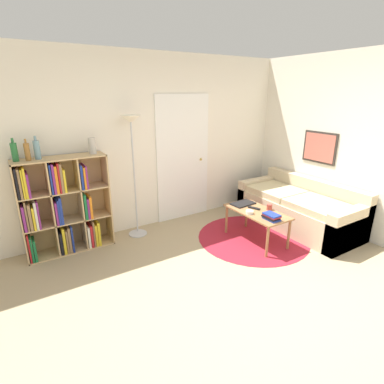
# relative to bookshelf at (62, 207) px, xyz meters

# --- Properties ---
(ground_plane) EXTENTS (14.00, 14.00, 0.00)m
(ground_plane) POSITION_rel_bookshelf_xyz_m (1.48, -2.32, -0.62)
(ground_plane) COLOR tan
(wall_back) EXTENTS (7.48, 0.11, 2.60)m
(wall_back) POSITION_rel_bookshelf_xyz_m (1.50, 0.21, 0.66)
(wall_back) COLOR silver
(wall_back) RESTS_ON ground_plane
(wall_right) EXTENTS (0.08, 5.50, 2.60)m
(wall_right) POSITION_rel_bookshelf_xyz_m (3.74, -1.06, 0.68)
(wall_right) COLOR silver
(wall_right) RESTS_ON ground_plane
(rug) EXTENTS (1.60, 1.60, 0.01)m
(rug) POSITION_rel_bookshelf_xyz_m (2.38, -1.06, -0.62)
(rug) COLOR maroon
(rug) RESTS_ON ground_plane
(bookshelf) EXTENTS (1.09, 0.34, 1.28)m
(bookshelf) POSITION_rel_bookshelf_xyz_m (0.00, 0.00, 0.00)
(bookshelf) COLOR tan
(bookshelf) RESTS_ON ground_plane
(floor_lamp) EXTENTS (0.28, 0.28, 1.75)m
(floor_lamp) POSITION_rel_bookshelf_xyz_m (0.99, -0.05, 0.82)
(floor_lamp) COLOR #B7B7BC
(floor_lamp) RESTS_ON ground_plane
(couch) EXTENTS (0.87, 1.89, 0.72)m
(couch) POSITION_rel_bookshelf_xyz_m (3.32, -1.10, -0.35)
(couch) COLOR #CCB793
(couch) RESTS_ON ground_plane
(coffee_table) EXTENTS (0.48, 0.93, 0.46)m
(coffee_table) POSITION_rel_bookshelf_xyz_m (2.35, -1.14, -0.22)
(coffee_table) COLOR #996B42
(coffee_table) RESTS_ON ground_plane
(laptop) EXTENTS (0.36, 0.24, 0.02)m
(laptop) POSITION_rel_bookshelf_xyz_m (2.36, -0.83, -0.15)
(laptop) COLOR black
(laptop) RESTS_ON coffee_table
(bowl) EXTENTS (0.10, 0.10, 0.04)m
(bowl) POSITION_rel_bookshelf_xyz_m (2.20, -1.16, -0.14)
(bowl) COLOR silver
(bowl) RESTS_ON coffee_table
(book_stack_on_table) EXTENTS (0.15, 0.22, 0.08)m
(book_stack_on_table) POSITION_rel_bookshelf_xyz_m (2.30, -1.46, -0.12)
(book_stack_on_table) COLOR navy
(book_stack_on_table) RESTS_ON coffee_table
(cup) EXTENTS (0.08, 0.08, 0.08)m
(cup) POSITION_rel_bookshelf_xyz_m (2.53, -1.20, -0.12)
(cup) COLOR #A33D33
(cup) RESTS_ON coffee_table
(remote) EXTENTS (0.10, 0.18, 0.02)m
(remote) POSITION_rel_bookshelf_xyz_m (2.38, -1.05, -0.15)
(remote) COLOR black
(remote) RESTS_ON coffee_table
(bottle_left) EXTENTS (0.07, 0.07, 0.27)m
(bottle_left) POSITION_rel_bookshelf_xyz_m (-0.41, 0.01, 0.77)
(bottle_left) COLOR #236633
(bottle_left) RESTS_ON bookshelf
(bottle_middle) EXTENTS (0.06, 0.06, 0.25)m
(bottle_middle) POSITION_rel_bookshelf_xyz_m (-0.29, -0.01, 0.76)
(bottle_middle) COLOR olive
(bottle_middle) RESTS_ON bookshelf
(bottle_right) EXTENTS (0.07, 0.07, 0.28)m
(bottle_right) POSITION_rel_bookshelf_xyz_m (-0.18, 0.02, 0.77)
(bottle_right) COLOR #6B93A3
(bottle_right) RESTS_ON bookshelf
(vase_on_shelf) EXTENTS (0.10, 0.10, 0.21)m
(vase_on_shelf) POSITION_rel_bookshelf_xyz_m (0.46, -0.00, 0.76)
(vase_on_shelf) COLOR #B7B2A8
(vase_on_shelf) RESTS_ON bookshelf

